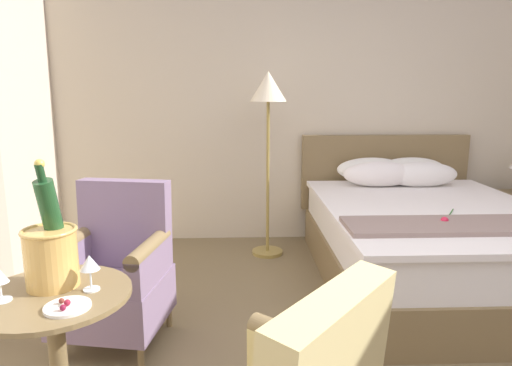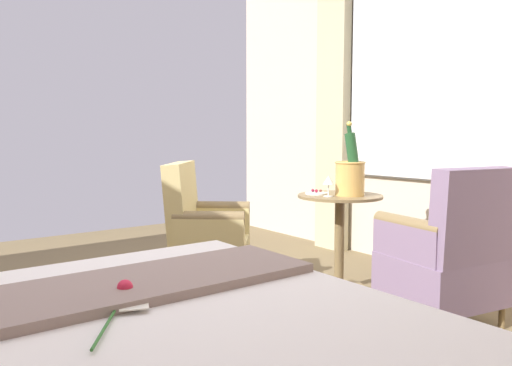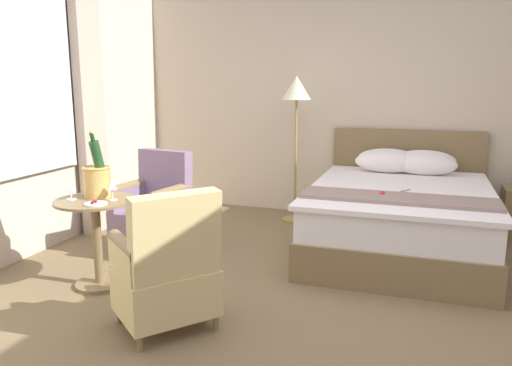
{
  "view_description": "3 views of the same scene",
  "coord_description": "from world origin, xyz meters",
  "px_view_note": "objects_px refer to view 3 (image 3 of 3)",
  "views": [
    {
      "loc": [
        -0.91,
        -1.82,
        1.47
      ],
      "look_at": [
        -0.81,
        0.64,
        0.97
      ],
      "focal_mm": 32.0,
      "sensor_mm": 36.0,
      "label": 1
    },
    {
      "loc": [
        0.97,
        2.35,
        1.11
      ],
      "look_at": [
        -0.22,
        0.76,
        0.93
      ],
      "focal_mm": 35.0,
      "sensor_mm": 36.0,
      "label": 2
    },
    {
      "loc": [
        0.7,
        -3.23,
        1.58
      ],
      "look_at": [
        -0.55,
        0.49,
        0.78
      ],
      "focal_mm": 35.0,
      "sensor_mm": 36.0,
      "label": 3
    }
  ],
  "objects_px": {
    "wine_glass_near_bucket": "(71,188)",
    "wine_glass_near_edge": "(112,186)",
    "side_table_round": "(97,235)",
    "champagne_bucket": "(97,177)",
    "armchair_facing_bed": "(167,271)",
    "bed": "(400,213)",
    "snack_plate": "(96,204)",
    "floor_lamp_brass": "(296,102)",
    "armchair_by_window": "(154,208)"
  },
  "relations": [
    {
      "from": "champagne_bucket",
      "to": "armchair_by_window",
      "type": "height_order",
      "value": "champagne_bucket"
    },
    {
      "from": "bed",
      "to": "snack_plate",
      "type": "xyz_separation_m",
      "value": [
        -2.07,
        -1.81,
        0.35
      ]
    },
    {
      "from": "side_table_round",
      "to": "wine_glass_near_bucket",
      "type": "relative_size",
      "value": 5.3
    },
    {
      "from": "armchair_facing_bed",
      "to": "floor_lamp_brass",
      "type": "bearing_deg",
      "value": 87.21
    },
    {
      "from": "bed",
      "to": "floor_lamp_brass",
      "type": "xyz_separation_m",
      "value": [
        -1.18,
        0.61,
        1.0
      ]
    },
    {
      "from": "wine_glass_near_edge",
      "to": "armchair_by_window",
      "type": "height_order",
      "value": "armchair_by_window"
    },
    {
      "from": "bed",
      "to": "wine_glass_near_edge",
      "type": "xyz_separation_m",
      "value": [
        -2.03,
        -1.65,
        0.45
      ]
    },
    {
      "from": "floor_lamp_brass",
      "to": "side_table_round",
      "type": "xyz_separation_m",
      "value": [
        -0.99,
        -2.29,
        -0.94
      ]
    },
    {
      "from": "floor_lamp_brass",
      "to": "champagne_bucket",
      "type": "distance_m",
      "value": 2.49
    },
    {
      "from": "bed",
      "to": "side_table_round",
      "type": "distance_m",
      "value": 2.75
    },
    {
      "from": "floor_lamp_brass",
      "to": "side_table_round",
      "type": "bearing_deg",
      "value": -113.37
    },
    {
      "from": "wine_glass_near_bucket",
      "to": "armchair_facing_bed",
      "type": "distance_m",
      "value": 1.16
    },
    {
      "from": "bed",
      "to": "wine_glass_near_edge",
      "type": "distance_m",
      "value": 2.66
    },
    {
      "from": "side_table_round",
      "to": "champagne_bucket",
      "type": "distance_m",
      "value": 0.44
    },
    {
      "from": "wine_glass_near_bucket",
      "to": "snack_plate",
      "type": "relative_size",
      "value": 0.79
    },
    {
      "from": "wine_glass_near_edge",
      "to": "bed",
      "type": "bearing_deg",
      "value": 39.16
    },
    {
      "from": "side_table_round",
      "to": "wine_glass_near_bucket",
      "type": "xyz_separation_m",
      "value": [
        -0.16,
        -0.06,
        0.37
      ]
    },
    {
      "from": "wine_glass_near_bucket",
      "to": "wine_glass_near_edge",
      "type": "distance_m",
      "value": 0.32
    },
    {
      "from": "wine_glass_near_bucket",
      "to": "wine_glass_near_edge",
      "type": "bearing_deg",
      "value": 15.11
    },
    {
      "from": "wine_glass_near_bucket",
      "to": "snack_plate",
      "type": "xyz_separation_m",
      "value": [
        0.27,
        -0.07,
        -0.08
      ]
    },
    {
      "from": "champagne_bucket",
      "to": "armchair_facing_bed",
      "type": "distance_m",
      "value": 1.12
    },
    {
      "from": "champagne_bucket",
      "to": "floor_lamp_brass",
      "type": "bearing_deg",
      "value": 65.48
    },
    {
      "from": "side_table_round",
      "to": "champagne_bucket",
      "type": "xyz_separation_m",
      "value": [
        -0.02,
        0.08,
        0.44
      ]
    },
    {
      "from": "snack_plate",
      "to": "armchair_by_window",
      "type": "xyz_separation_m",
      "value": [
        -0.1,
        0.99,
        -0.29
      ]
    },
    {
      "from": "floor_lamp_brass",
      "to": "side_table_round",
      "type": "relative_size",
      "value": 2.35
    },
    {
      "from": "snack_plate",
      "to": "armchair_facing_bed",
      "type": "xyz_separation_m",
      "value": [
        0.75,
        -0.32,
        -0.31
      ]
    },
    {
      "from": "floor_lamp_brass",
      "to": "champagne_bucket",
      "type": "height_order",
      "value": "floor_lamp_brass"
    },
    {
      "from": "floor_lamp_brass",
      "to": "armchair_facing_bed",
      "type": "height_order",
      "value": "floor_lamp_brass"
    },
    {
      "from": "wine_glass_near_bucket",
      "to": "armchair_facing_bed",
      "type": "bearing_deg",
      "value": -21.21
    },
    {
      "from": "snack_plate",
      "to": "armchair_facing_bed",
      "type": "relative_size",
      "value": 0.18
    },
    {
      "from": "floor_lamp_brass",
      "to": "armchair_facing_bed",
      "type": "relative_size",
      "value": 1.74
    },
    {
      "from": "champagne_bucket",
      "to": "wine_glass_near_edge",
      "type": "relative_size",
      "value": 3.59
    },
    {
      "from": "side_table_round",
      "to": "champagne_bucket",
      "type": "relative_size",
      "value": 1.33
    },
    {
      "from": "wine_glass_near_bucket",
      "to": "floor_lamp_brass",
      "type": "bearing_deg",
      "value": 63.83
    },
    {
      "from": "floor_lamp_brass",
      "to": "snack_plate",
      "type": "height_order",
      "value": "floor_lamp_brass"
    },
    {
      "from": "floor_lamp_brass",
      "to": "armchair_by_window",
      "type": "xyz_separation_m",
      "value": [
        -0.99,
        -1.43,
        -0.94
      ]
    },
    {
      "from": "bed",
      "to": "side_table_round",
      "type": "height_order",
      "value": "bed"
    },
    {
      "from": "armchair_facing_bed",
      "to": "champagne_bucket",
      "type": "bearing_deg",
      "value": 148.92
    },
    {
      "from": "armchair_by_window",
      "to": "snack_plate",
      "type": "bearing_deg",
      "value": -84.09
    },
    {
      "from": "snack_plate",
      "to": "bed",
      "type": "bearing_deg",
      "value": 41.16
    },
    {
      "from": "bed",
      "to": "champagne_bucket",
      "type": "distance_m",
      "value": 2.77
    },
    {
      "from": "champagne_bucket",
      "to": "armchair_facing_bed",
      "type": "height_order",
      "value": "champagne_bucket"
    },
    {
      "from": "floor_lamp_brass",
      "to": "wine_glass_near_bucket",
      "type": "height_order",
      "value": "floor_lamp_brass"
    },
    {
      "from": "floor_lamp_brass",
      "to": "wine_glass_near_edge",
      "type": "bearing_deg",
      "value": -110.48
    },
    {
      "from": "bed",
      "to": "floor_lamp_brass",
      "type": "distance_m",
      "value": 1.67
    },
    {
      "from": "snack_plate",
      "to": "armchair_facing_bed",
      "type": "height_order",
      "value": "armchair_facing_bed"
    },
    {
      "from": "wine_glass_near_edge",
      "to": "snack_plate",
      "type": "height_order",
      "value": "wine_glass_near_edge"
    },
    {
      "from": "champagne_bucket",
      "to": "wine_glass_near_edge",
      "type": "distance_m",
      "value": 0.18
    },
    {
      "from": "side_table_round",
      "to": "snack_plate",
      "type": "distance_m",
      "value": 0.33
    },
    {
      "from": "bed",
      "to": "snack_plate",
      "type": "distance_m",
      "value": 2.77
    }
  ]
}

